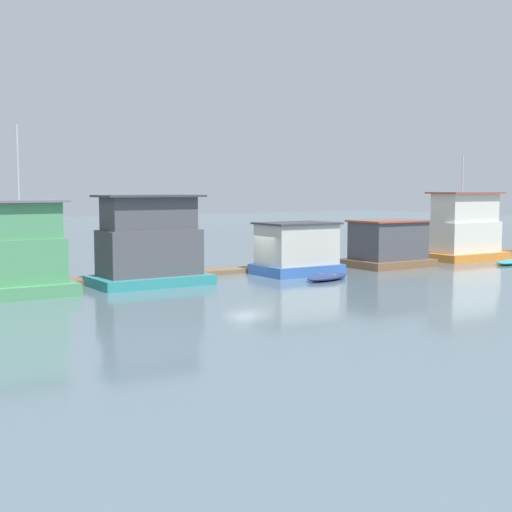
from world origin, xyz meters
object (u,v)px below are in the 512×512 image
(dinghy_navy, at_px, (327,277))
(houseboat_green, at_px, (0,253))
(houseboat_brown, at_px, (388,245))
(houseboat_blue, at_px, (297,249))
(mooring_post_centre, at_px, (380,251))
(dinghy_teal, at_px, (510,262))
(houseboat_teal, at_px, (149,245))
(houseboat_orange, at_px, (465,229))

(dinghy_navy, bearing_deg, houseboat_green, 168.31)
(houseboat_green, height_order, houseboat_brown, houseboat_green)
(houseboat_blue, distance_m, mooring_post_centre, 9.09)
(dinghy_teal, bearing_deg, houseboat_brown, 157.10)
(houseboat_green, distance_m, houseboat_brown, 26.48)
(houseboat_teal, height_order, mooring_post_centre, houseboat_teal)
(dinghy_navy, height_order, dinghy_teal, dinghy_navy)
(houseboat_teal, relative_size, mooring_post_centre, 3.44)
(houseboat_orange, xyz_separation_m, mooring_post_centre, (-7.75, 1.14, -1.40))
(houseboat_brown, bearing_deg, dinghy_teal, -22.90)
(houseboat_brown, bearing_deg, houseboat_green, 179.64)
(mooring_post_centre, bearing_deg, houseboat_brown, -115.60)
(houseboat_brown, relative_size, houseboat_orange, 0.70)
(houseboat_blue, bearing_deg, mooring_post_centre, 11.56)
(houseboat_orange, bearing_deg, houseboat_brown, -176.20)
(houseboat_green, distance_m, mooring_post_centre, 27.36)
(houseboat_teal, bearing_deg, houseboat_orange, 0.67)
(houseboat_orange, xyz_separation_m, dinghy_teal, (0.10, -4.23, -2.18))
(houseboat_teal, height_order, houseboat_brown, houseboat_teal)
(houseboat_blue, relative_size, houseboat_orange, 0.64)
(houseboat_orange, relative_size, mooring_post_centre, 4.20)
(houseboat_blue, relative_size, mooring_post_centre, 2.68)
(houseboat_orange, bearing_deg, dinghy_navy, -166.17)
(houseboat_green, height_order, dinghy_navy, houseboat_green)
(houseboat_orange, xyz_separation_m, dinghy_navy, (-16.89, -4.16, -2.16))
(dinghy_teal, xyz_separation_m, mooring_post_centre, (-7.85, 5.38, 0.78))
(houseboat_brown, bearing_deg, houseboat_teal, 179.19)
(dinghy_navy, bearing_deg, dinghy_teal, -0.25)
(houseboat_teal, relative_size, houseboat_brown, 1.16)
(houseboat_brown, bearing_deg, houseboat_blue, -179.27)
(dinghy_teal, bearing_deg, mooring_post_centre, 145.59)
(houseboat_orange, distance_m, dinghy_teal, 4.76)
(houseboat_brown, height_order, houseboat_orange, houseboat_orange)
(houseboat_blue, distance_m, houseboat_orange, 16.66)
(houseboat_green, height_order, houseboat_orange, houseboat_green)
(houseboat_blue, relative_size, dinghy_navy, 1.31)
(mooring_post_centre, bearing_deg, dinghy_teal, -34.41)
(houseboat_green, height_order, dinghy_teal, houseboat_green)
(houseboat_brown, height_order, dinghy_teal, houseboat_brown)
(houseboat_orange, distance_m, dinghy_navy, 17.53)
(houseboat_green, relative_size, dinghy_navy, 2.22)
(houseboat_teal, xyz_separation_m, dinghy_navy, (9.88, -3.85, -2.08))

